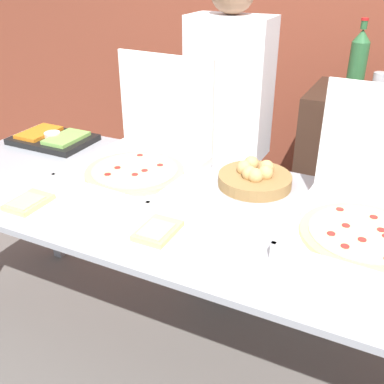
{
  "coord_description": "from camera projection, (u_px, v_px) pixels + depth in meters",
  "views": [
    {
      "loc": [
        0.68,
        -1.38,
        1.73
      ],
      "look_at": [
        0.0,
        0.0,
        0.92
      ],
      "focal_mm": 42.0,
      "sensor_mm": 36.0,
      "label": 1
    }
  ],
  "objects": [
    {
      "name": "paper_plate_front_center",
      "position": [
        29.0,
        204.0,
        1.73
      ],
      "size": [
        0.25,
        0.25,
        0.03
      ],
      "color": "white",
      "rests_on": "buffet_table"
    },
    {
      "name": "person_guest_plaid",
      "position": [
        227.0,
        139.0,
        2.33
      ],
      "size": [
        0.4,
        0.22,
        1.7
      ],
      "rotation": [
        0.0,
        0.0,
        3.14
      ],
      "color": "slate",
      "rests_on": "ground_plane"
    },
    {
      "name": "brick_wall_behind",
      "position": [
        309.0,
        15.0,
        2.87
      ],
      "size": [
        10.0,
        0.06,
        2.8
      ],
      "color": "brown",
      "rests_on": "ground_plane"
    },
    {
      "name": "soda_bottle",
      "position": [
        358.0,
        59.0,
        2.28
      ],
      "size": [
        0.09,
        0.09,
        0.35
      ],
      "color": "#2D6638",
      "rests_on": "sideboard_podium"
    },
    {
      "name": "buffet_table",
      "position": [
        192.0,
        223.0,
        1.8
      ],
      "size": [
        2.42,
        0.92,
        0.87
      ],
      "color": "#A8AAB2",
      "rests_on": "ground_plane"
    },
    {
      "name": "pizza_box_near_left",
      "position": [
        370.0,
        213.0,
        1.52
      ],
      "size": [
        0.51,
        0.53,
        0.48
      ],
      "rotation": [
        0.0,
        0.0,
        -0.06
      ],
      "color": "white",
      "rests_on": "buffet_table"
    },
    {
      "name": "bread_basket",
      "position": [
        255.0,
        178.0,
        1.88
      ],
      "size": [
        0.31,
        0.31,
        0.1
      ],
      "color": "#9E7542",
      "rests_on": "buffet_table"
    },
    {
      "name": "ground_plane",
      "position": [
        192.0,
        361.0,
        2.16
      ],
      "size": [
        16.0,
        16.0,
        0.0
      ],
      "primitive_type": "plane",
      "color": "slate"
    },
    {
      "name": "sideboard_podium",
      "position": [
        353.0,
        190.0,
        2.54
      ],
      "size": [
        0.6,
        0.52,
        1.12
      ],
      "color": "#382319",
      "rests_on": "ground_plane"
    },
    {
      "name": "veggie_tray",
      "position": [
        53.0,
        138.0,
        2.33
      ],
      "size": [
        0.41,
        0.28,
        0.05
      ],
      "color": "black",
      "rests_on": "buffet_table"
    },
    {
      "name": "soda_can_silver",
      "position": [
        379.0,
        85.0,
        2.18
      ],
      "size": [
        0.07,
        0.07,
        0.12
      ],
      "color": "silver",
      "rests_on": "sideboard_podium"
    },
    {
      "name": "paper_plate_front_left",
      "position": [
        158.0,
        232.0,
        1.55
      ],
      "size": [
        0.23,
        0.23,
        0.03
      ],
      "color": "white",
      "rests_on": "buffet_table"
    },
    {
      "name": "pizza_box_far_left",
      "position": [
        143.0,
        155.0,
        1.97
      ],
      "size": [
        0.53,
        0.54,
        0.49
      ],
      "rotation": [
        0.0,
        0.0,
        -0.07
      ],
      "color": "white",
      "rests_on": "buffet_table"
    }
  ]
}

